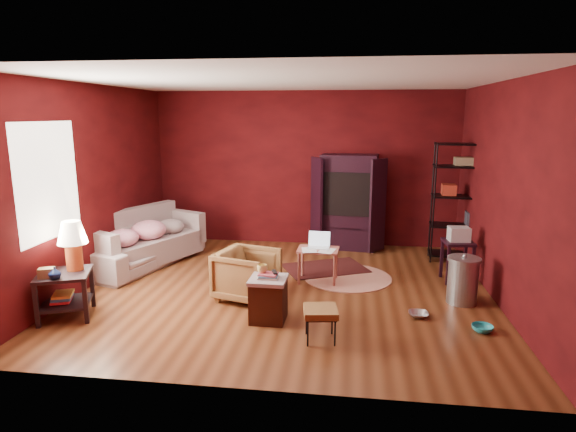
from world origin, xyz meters
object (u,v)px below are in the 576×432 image
laptop_desk (318,252)px  tv_armoire (348,200)px  side_table (69,260)px  armchair (247,272)px  wire_shelving (463,197)px  hamper (268,298)px  sofa (144,238)px

laptop_desk → tv_armoire: 1.97m
side_table → tv_armoire: bearing=46.5°
armchair → side_table: bearing=127.2°
wire_shelving → armchair: bearing=-142.0°
side_table → hamper: size_ratio=1.92×
hamper → laptop_desk: size_ratio=0.83×
laptop_desk → tv_armoire: bearing=80.8°
sofa → tv_armoire: tv_armoire is taller
side_table → armchair: bearing=21.4°
side_table → hamper: 2.42m
armchair → wire_shelving: size_ratio=0.37×
armchair → tv_armoire: 2.99m
armchair → hamper: bearing=-132.6°
hamper → wire_shelving: (2.72, 2.74, 0.79)m
hamper → tv_armoire: (0.88, 3.29, 0.61)m
armchair → tv_armoire: (1.27, 2.65, 0.52)m
armchair → tv_armoire: tv_armoire is taller
side_table → tv_armoire: 4.74m
tv_armoire → wire_shelving: 1.93m
armchair → tv_armoire: bearing=-9.8°
sofa → side_table: side_table is taller
tv_armoire → armchair: bearing=-109.5°
hamper → side_table: bearing=-176.4°
side_table → tv_armoire: size_ratio=0.68×
hamper → wire_shelving: bearing=45.2°
sofa → side_table: bearing=-164.8°
side_table → wire_shelving: wire_shelving is taller
hamper → wire_shelving: 3.95m
tv_armoire → wire_shelving: bearing=-10.3°
sofa → hamper: (2.36, -1.88, -0.16)m
side_table → wire_shelving: bearing=29.5°
sofa → armchair: (1.97, -1.25, -0.07)m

